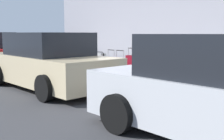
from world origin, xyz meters
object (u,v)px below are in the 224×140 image
object	(u,v)px
suitcase_silver_2	(199,77)
parked_car_beige_1	(49,62)
suitcase_navy_4	(161,75)
suitcase_navy_11	(80,65)
bollard_post	(58,59)
suitcase_olive_1	(221,84)
suitcase_black_5	(147,74)
suitcase_teal_10	(89,64)
suitcase_maroon_6	(132,68)
suitcase_red_7	(120,69)
suitcase_olive_8	(111,68)
suitcase_teal_3	(178,78)
fire_hydrant	(69,59)
suitcase_silver_9	(100,64)

from	to	relation	value
suitcase_silver_2	parked_car_beige_1	world-z (taller)	parked_car_beige_1
suitcase_navy_4	parked_car_beige_1	world-z (taller)	parked_car_beige_1
suitcase_navy_11	bollard_post	distance (m)	1.48
suitcase_olive_1	bollard_post	distance (m)	7.16
bollard_post	suitcase_black_5	bearing A→B (deg)	-177.26
suitcase_teal_10	suitcase_navy_11	distance (m)	0.56
suitcase_silver_2	suitcase_olive_1	bearing A→B (deg)	178.09
suitcase_navy_11	parked_car_beige_1	xyz separation A→B (m)	(-1.54, 2.14, 0.36)
suitcase_maroon_6	parked_car_beige_1	size ratio (longest dim) A/B	0.22
suitcase_maroon_6	suitcase_navy_11	size ratio (longest dim) A/B	1.78
parked_car_beige_1	suitcase_red_7	bearing A→B (deg)	-107.82
suitcase_teal_10	suitcase_navy_11	size ratio (longest dim) A/B	1.18
suitcase_maroon_6	suitcase_olive_8	bearing A→B (deg)	-3.38
suitcase_navy_4	parked_car_beige_1	size ratio (longest dim) A/B	0.20
suitcase_silver_2	suitcase_teal_3	size ratio (longest dim) A/B	1.18
suitcase_olive_1	suitcase_navy_11	world-z (taller)	suitcase_olive_1
bollard_post	suitcase_maroon_6	bearing A→B (deg)	-177.92
suitcase_silver_2	fire_hydrant	xyz separation A→B (m)	(5.95, 0.03, 0.01)
suitcase_navy_4	suitcase_silver_9	xyz separation A→B (m)	(2.81, -0.03, 0.07)
suitcase_red_7	parked_car_beige_1	distance (m)	2.29
suitcase_olive_8	bollard_post	world-z (taller)	suitcase_olive_8
suitcase_navy_4	suitcase_black_5	size ratio (longest dim) A/B	1.15
suitcase_olive_8	fire_hydrant	distance (m)	2.55
suitcase_olive_8	suitcase_navy_11	world-z (taller)	suitcase_olive_8
suitcase_navy_4	bollard_post	size ratio (longest dim) A/B	1.21
suitcase_teal_3	suitcase_olive_1	bearing A→B (deg)	-177.40
suitcase_navy_4	suitcase_red_7	distance (m)	1.70
fire_hydrant	suitcase_maroon_6	bearing A→B (deg)	-179.94
suitcase_teal_10	parked_car_beige_1	xyz separation A→B (m)	(-0.98, 2.17, 0.31)
fire_hydrant	suitcase_silver_2	bearing A→B (deg)	-179.75
suitcase_black_5	suitcase_red_7	bearing A→B (deg)	5.37
suitcase_navy_4	parked_car_beige_1	distance (m)	3.25
suitcase_teal_10	bollard_post	size ratio (longest dim) A/B	0.89
suitcase_silver_2	suitcase_teal_3	xyz separation A→B (m)	(0.59, 0.07, -0.10)
suitcase_teal_10	suitcase_olive_1	bearing A→B (deg)	-179.79
bollard_post	suitcase_red_7	bearing A→B (deg)	-178.04
suitcase_olive_1	suitcase_silver_2	size ratio (longest dim) A/B	0.80
suitcase_olive_1	suitcase_silver_9	xyz separation A→B (m)	(4.56, -0.02, 0.10)
suitcase_olive_1	suitcase_navy_4	xyz separation A→B (m)	(1.75, 0.01, 0.03)
suitcase_red_7	fire_hydrant	distance (m)	3.09
suitcase_teal_3	bollard_post	xyz separation A→B (m)	(5.98, 0.10, 0.09)
suitcase_teal_3	suitcase_navy_4	world-z (taller)	suitcase_navy_4
suitcase_olive_8	bollard_post	distance (m)	3.18
suitcase_teal_3	bollard_post	distance (m)	5.98
suitcase_maroon_6	parked_car_beige_1	world-z (taller)	parked_car_beige_1
suitcase_red_7	suitcase_olive_8	xyz separation A→B (m)	(0.54, -0.09, -0.01)
suitcase_black_5	bollard_post	xyz separation A→B (m)	(4.80, 0.23, 0.11)
suitcase_teal_3	suitcase_maroon_6	bearing A→B (deg)	-1.66
suitcase_olive_1	suitcase_maroon_6	bearing A→B (deg)	0.05
suitcase_teal_10	suitcase_red_7	bearing A→B (deg)	179.65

